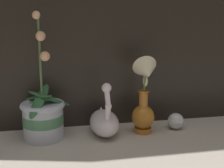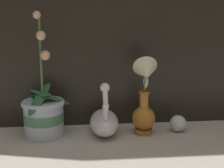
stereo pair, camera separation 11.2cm
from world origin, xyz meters
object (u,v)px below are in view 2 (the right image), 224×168
Objects in this scene: swan_figurine at (104,121)px; glass_sphere at (178,123)px; orchid_potted_plant at (44,113)px; blue_vase at (145,101)px.

glass_sphere is (0.28, -0.00, -0.02)m from swan_figurine.
orchid_potted_plant is 0.37m from blue_vase.
orchid_potted_plant is at bearing 179.43° from glass_sphere.
blue_vase is at bearing -8.03° from swan_figurine.
orchid_potted_plant is 0.22m from swan_figurine.
swan_figurine is 0.17m from blue_vase.
orchid_potted_plant is 7.11× the size of glass_sphere.
glass_sphere is at bearing -0.57° from orchid_potted_plant.
blue_vase is (0.15, -0.02, 0.08)m from swan_figurine.
orchid_potted_plant is at bearing 179.16° from swan_figurine.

